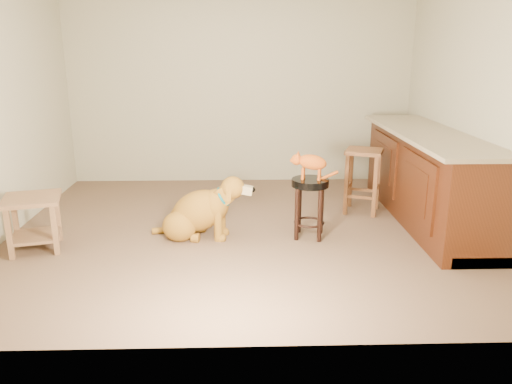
{
  "coord_description": "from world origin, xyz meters",
  "views": [
    {
      "loc": [
        0.01,
        -4.67,
        1.76
      ],
      "look_at": [
        0.14,
        -0.15,
        0.45
      ],
      "focal_mm": 35.0,
      "sensor_mm": 36.0,
      "label": 1
    }
  ],
  "objects_px": {
    "padded_stool": "(310,196)",
    "golden_retriever": "(199,213)",
    "wood_stool": "(363,180)",
    "side_table": "(33,215)",
    "tabby_kitten": "(310,163)"
  },
  "relations": [
    {
      "from": "padded_stool",
      "to": "tabby_kitten",
      "type": "relative_size",
      "value": 1.25
    },
    {
      "from": "golden_retriever",
      "to": "tabby_kitten",
      "type": "distance_m",
      "value": 1.15
    },
    {
      "from": "wood_stool",
      "to": "tabby_kitten",
      "type": "xyz_separation_m",
      "value": [
        -0.69,
        -0.75,
        0.37
      ]
    },
    {
      "from": "wood_stool",
      "to": "side_table",
      "type": "xyz_separation_m",
      "value": [
        -3.19,
        -0.99,
        -0.04
      ]
    },
    {
      "from": "wood_stool",
      "to": "golden_retriever",
      "type": "height_order",
      "value": "wood_stool"
    },
    {
      "from": "tabby_kitten",
      "to": "wood_stool",
      "type": "bearing_deg",
      "value": 59.91
    },
    {
      "from": "tabby_kitten",
      "to": "padded_stool",
      "type": "bearing_deg",
      "value": -5.72
    },
    {
      "from": "wood_stool",
      "to": "golden_retriever",
      "type": "distance_m",
      "value": 1.88
    },
    {
      "from": "padded_stool",
      "to": "side_table",
      "type": "xyz_separation_m",
      "value": [
        -2.51,
        -0.24,
        -0.08
      ]
    },
    {
      "from": "padded_stool",
      "to": "golden_retriever",
      "type": "xyz_separation_m",
      "value": [
        -1.05,
        0.03,
        -0.17
      ]
    },
    {
      "from": "padded_stool",
      "to": "golden_retriever",
      "type": "height_order",
      "value": "golden_retriever"
    },
    {
      "from": "golden_retriever",
      "to": "side_table",
      "type": "bearing_deg",
      "value": -160.67
    },
    {
      "from": "padded_stool",
      "to": "golden_retriever",
      "type": "distance_m",
      "value": 1.07
    },
    {
      "from": "wood_stool",
      "to": "tabby_kitten",
      "type": "height_order",
      "value": "tabby_kitten"
    },
    {
      "from": "padded_stool",
      "to": "wood_stool",
      "type": "relative_size",
      "value": 0.82
    }
  ]
}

